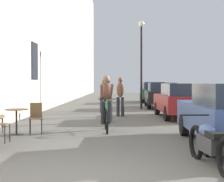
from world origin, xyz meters
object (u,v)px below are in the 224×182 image
(street_lamp, at_px, (141,53))
(parked_car_second, at_px, (180,100))
(parked_motorcycle, at_px, (210,144))
(pedestrian_mid, at_px, (120,94))
(pedestrian_near, at_px, (108,97))
(cafe_chair_mid_toward_street, at_px, (36,116))
(parked_car_third, at_px, (161,95))
(cafe_table_mid, at_px, (16,116))
(parked_car_fourth, at_px, (153,92))
(cyclist_on_bicycle, at_px, (106,104))
(pedestrian_far, at_px, (103,94))

(street_lamp, distance_m, parked_car_second, 5.56)
(parked_motorcycle, bearing_deg, pedestrian_mid, 99.55)
(pedestrian_near, height_order, parked_motorcycle, pedestrian_near)
(cafe_chair_mid_toward_street, distance_m, pedestrian_near, 3.66)
(cafe_chair_mid_toward_street, distance_m, parked_car_third, 11.57)
(cafe_table_mid, relative_size, parked_car_third, 0.17)
(street_lamp, distance_m, parked_car_fourth, 7.33)
(street_lamp, relative_size, parked_car_third, 1.18)
(cafe_table_mid, height_order, street_lamp, street_lamp)
(cafe_chair_mid_toward_street, height_order, cyclist_on_bicycle, cyclist_on_bicycle)
(pedestrian_near, xyz_separation_m, parked_motorcycle, (2.02, -6.92, -0.54))
(pedestrian_far, relative_size, parked_car_third, 0.40)
(street_lamp, bearing_deg, pedestrian_far, -129.11)
(parked_car_third, bearing_deg, parked_car_fourth, 89.16)
(cafe_table_mid, relative_size, pedestrian_mid, 0.42)
(pedestrian_near, height_order, parked_car_third, pedestrian_near)
(pedestrian_near, relative_size, parked_car_fourth, 0.39)
(parked_motorcycle, bearing_deg, pedestrian_near, 106.26)
(cafe_table_mid, xyz_separation_m, pedestrian_far, (2.17, 7.10, 0.41))
(pedestrian_mid, relative_size, pedestrian_far, 1.04)
(cafe_table_mid, distance_m, parked_motorcycle, 5.90)
(parked_car_second, relative_size, parked_car_third, 0.98)
(pedestrian_far, bearing_deg, cafe_table_mid, -106.99)
(pedestrian_far, xyz_separation_m, parked_motorcycle, (2.35, -10.89, -0.52))
(cafe_chair_mid_toward_street, bearing_deg, pedestrian_mid, 65.24)
(cafe_table_mid, bearing_deg, pedestrian_far, 73.01)
(street_lamp, bearing_deg, cafe_table_mid, -113.56)
(pedestrian_near, xyz_separation_m, street_lamp, (1.66, 6.43, 2.17))
(pedestrian_far, relative_size, parked_car_fourth, 0.39)
(pedestrian_far, relative_size, parked_car_second, 0.40)
(cafe_table_mid, bearing_deg, street_lamp, 66.44)
(pedestrian_mid, relative_size, street_lamp, 0.35)
(parked_car_fourth, bearing_deg, parked_car_second, -89.89)
(street_lamp, bearing_deg, cyclist_on_bicycle, -100.50)
(cafe_table_mid, distance_m, cyclist_on_bicycle, 2.67)
(pedestrian_mid, height_order, pedestrian_far, pedestrian_mid)
(cafe_chair_mid_toward_street, xyz_separation_m, parked_car_third, (4.84, 10.50, 0.24))
(street_lamp, xyz_separation_m, parked_car_second, (1.32, -4.86, -2.36))
(cafe_chair_mid_toward_street, relative_size, parked_car_fourth, 0.21)
(cafe_table_mid, bearing_deg, cyclist_on_bicycle, 16.95)
(street_lamp, bearing_deg, parked_motorcycle, -88.47)
(cafe_table_mid, distance_m, pedestrian_near, 4.03)
(pedestrian_far, bearing_deg, cyclist_on_bicycle, -86.65)
(cyclist_on_bicycle, height_order, pedestrian_mid, cyclist_on_bicycle)
(pedestrian_mid, bearing_deg, pedestrian_far, 115.11)
(cafe_chair_mid_toward_street, bearing_deg, parked_motorcycle, -44.15)
(pedestrian_near, xyz_separation_m, parked_car_fourth, (2.96, 13.26, -0.16))
(cyclist_on_bicycle, xyz_separation_m, parked_car_fourth, (2.93, 15.61, -0.03))
(pedestrian_near, distance_m, parked_car_third, 7.98)
(parked_car_second, distance_m, parked_car_third, 5.88)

